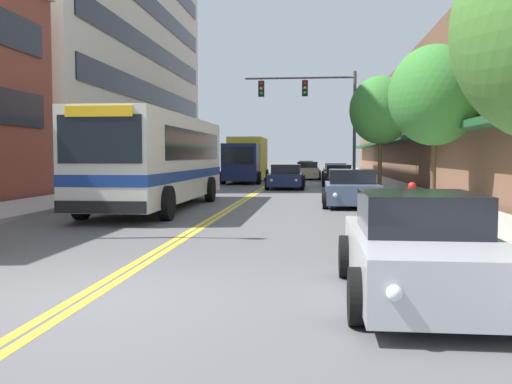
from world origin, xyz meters
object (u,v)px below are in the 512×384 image
at_px(street_tree_right_mid, 435,95).
at_px(car_white_parked_left_far, 180,179).
at_px(car_red_moving_lead, 306,167).
at_px(city_bus, 159,157).
at_px(car_slate_blue_parked_right_mid, 352,189).
at_px(car_charcoal_parked_right_far, 335,172).
at_px(traffic_signal_mast, 317,105).
at_px(fire_hydrant, 412,197).
at_px(car_navy_moving_third, 286,177).
at_px(box_truck, 246,159).
at_px(car_dark_grey_parked_left_near, 202,175).
at_px(car_black_parked_right_end, 339,176).
at_px(car_champagne_moving_second, 307,171).
at_px(car_silver_parked_right_foreground, 420,250).
at_px(street_tree_right_far, 381,110).

bearing_deg(street_tree_right_mid, car_white_parked_left_far, 141.74).
bearing_deg(car_red_moving_lead, city_bus, -95.67).
distance_m(car_slate_blue_parked_right_mid, car_charcoal_parked_right_far, 21.32).
distance_m(traffic_signal_mast, street_tree_right_mid, 13.46).
bearing_deg(fire_hydrant, car_slate_blue_parked_right_mid, 117.51).
bearing_deg(car_charcoal_parked_right_far, car_white_parked_left_far, -124.68).
distance_m(city_bus, car_slate_blue_parked_right_mid, 7.07).
bearing_deg(car_navy_moving_third, traffic_signal_mast, 41.59).
distance_m(city_bus, car_red_moving_lead, 44.38).
relative_size(car_navy_moving_third, fire_hydrant, 4.92).
distance_m(car_white_parked_left_far, car_slate_blue_parked_right_mid, 12.26).
bearing_deg(box_truck, car_red_moving_lead, 81.27).
relative_size(car_dark_grey_parked_left_near, car_black_parked_right_end, 1.08).
relative_size(car_champagne_moving_second, car_navy_moving_third, 0.95).
height_order(box_truck, fire_hydrant, box_truck).
relative_size(car_charcoal_parked_right_far, street_tree_right_mid, 0.82).
height_order(car_dark_grey_parked_left_near, car_navy_moving_third, car_navy_moving_third).
bearing_deg(street_tree_right_mid, car_black_parked_right_end, 101.03).
distance_m(car_silver_parked_right_foreground, street_tree_right_mid, 14.14).
xyz_separation_m(car_red_moving_lead, fire_hydrant, (4.08, -45.82, -0.02)).
bearing_deg(car_red_moving_lead, street_tree_right_far, -81.86).
bearing_deg(city_bus, car_champagne_moving_second, 79.19).
distance_m(car_champagne_moving_second, car_navy_moving_third, 12.84).
relative_size(car_dark_grey_parked_left_near, car_navy_moving_third, 1.01).
bearing_deg(car_slate_blue_parked_right_mid, street_tree_right_far, 78.42).
xyz_separation_m(car_charcoal_parked_right_far, fire_hydrant, (1.53, -24.49, -0.03)).
xyz_separation_m(car_charcoal_parked_right_far, car_navy_moving_third, (-3.12, -10.29, 0.02)).
bearing_deg(car_black_parked_right_end, traffic_signal_mast, -130.50).
relative_size(car_black_parked_right_end, car_champagne_moving_second, 0.98).
bearing_deg(car_white_parked_left_far, car_champagne_moving_second, 66.39).
relative_size(car_navy_moving_third, traffic_signal_mast, 0.66).
distance_m(city_bus, fire_hydrant, 8.71).
bearing_deg(car_white_parked_left_far, car_black_parked_right_end, 31.80).
distance_m(car_silver_parked_right_foreground, car_champagne_moving_second, 37.55).
relative_size(car_dark_grey_parked_left_near, car_white_parked_left_far, 0.92).
xyz_separation_m(car_silver_parked_right_foreground, car_black_parked_right_end, (0.03, 27.79, -0.02)).
height_order(car_charcoal_parked_right_far, car_champagne_moving_second, car_champagne_moving_second).
bearing_deg(city_bus, car_black_parked_right_end, 66.22).
height_order(car_white_parked_left_far, street_tree_right_far, street_tree_right_far).
relative_size(city_bus, car_black_parked_right_end, 2.66).
xyz_separation_m(city_bus, car_black_parked_right_end, (6.88, 15.62, -1.18)).
bearing_deg(traffic_signal_mast, car_silver_parked_right_foreground, -87.13).
height_order(car_champagne_moving_second, traffic_signal_mast, traffic_signal_mast).
bearing_deg(car_silver_parked_right_foreground, traffic_signal_mast, 92.87).
distance_m(car_champagne_moving_second, street_tree_right_mid, 24.77).
bearing_deg(street_tree_right_mid, car_dark_grey_parked_left_near, 126.48).
bearing_deg(car_charcoal_parked_right_far, street_tree_right_far, -79.26).
height_order(car_dark_grey_parked_left_near, traffic_signal_mast, traffic_signal_mast).
relative_size(car_white_parked_left_far, fire_hydrant, 5.42).
distance_m(car_silver_parked_right_foreground, box_truck, 32.68).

